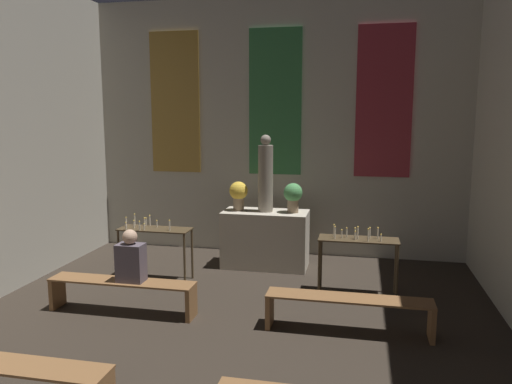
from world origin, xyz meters
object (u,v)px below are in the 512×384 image
flower_vase_right (293,195)px  pew_back_right (348,307)px  altar (265,239)px  pew_second_left (4,375)px  statue (266,176)px  flower_vase_left (239,193)px  pew_back_left (122,289)px  candle_rack_right (358,247)px  person_seated (131,259)px  candle_rack_left (155,236)px

flower_vase_right → pew_back_right: 2.83m
altar → pew_second_left: altar is taller
statue → flower_vase_left: 0.58m
altar → pew_back_left: bearing=-121.7°
candle_rack_right → pew_back_right: bearing=-93.9°
flower_vase_right → pew_back_left: flower_vase_right is taller
statue → pew_back_right: 3.15m
statue → pew_back_left: bearing=-121.7°
altar → flower_vase_right: size_ratio=2.90×
statue → altar: bearing=0.0°
pew_second_left → statue: bearing=72.3°
statue → person_seated: statue is taller
flower_vase_right → person_seated: flower_vase_right is taller
pew_back_left → person_seated: size_ratio=2.86×
statue → candle_rack_left: statue is taller
statue → pew_back_left: size_ratio=0.66×
statue → candle_rack_right: 2.13m
flower_vase_right → pew_back_left: (-2.00, -2.45, -0.96)m
flower_vase_left → pew_second_left: bearing=-102.3°
altar → candle_rack_right: (1.61, -1.07, 0.23)m
candle_rack_left → flower_vase_right: bearing=27.0°
altar → candle_rack_right: candle_rack_right is taller
flower_vase_right → candle_rack_left: 2.43m
flower_vase_left → flower_vase_right: size_ratio=1.00×
flower_vase_right → candle_rack_right: bearing=-43.6°
candle_rack_right → pew_back_left: bearing=-156.2°
pew_second_left → person_seated: person_seated is taller
flower_vase_right → pew_back_left: size_ratio=0.25×
statue → person_seated: (-1.37, -2.45, -0.85)m
candle_rack_left → pew_back_left: (0.11, -1.38, -0.39)m
statue → candle_rack_left: (-1.62, -1.07, -0.89)m
flower_vase_right → candle_rack_left: flower_vase_right is taller
person_seated → pew_back_left: bearing=180.0°
person_seated → flower_vase_right: bearing=52.9°
pew_second_left → person_seated: bearing=86.3°
statue → pew_second_left: bearing=-107.7°
flower_vase_left → person_seated: (-0.88, -2.45, -0.53)m
pew_second_left → person_seated: (0.15, 2.30, 0.43)m
pew_back_right → person_seated: person_seated is taller
candle_rack_left → pew_second_left: bearing=-88.4°
flower_vase_left → statue: bearing=0.0°
candle_rack_right → pew_second_left: size_ratio=0.58×
flower_vase_left → altar: bearing=0.0°
candle_rack_left → flower_vase_left: bearing=43.3°
flower_vase_left → candle_rack_left: (-1.14, -1.07, -0.57)m
flower_vase_right → person_seated: (-1.85, -2.45, -0.53)m
statue → pew_back_left: (-1.51, -2.45, -1.29)m
altar → statue: size_ratio=1.11×
pew_second_left → flower_vase_left: bearing=77.7°
statue → flower_vase_left: statue is taller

